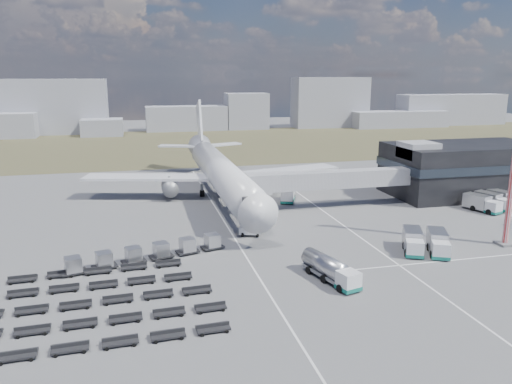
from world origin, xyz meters
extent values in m
plane|color=#565659|center=(0.00, 0.00, 0.00)|extent=(420.00, 420.00, 0.00)
cube|color=#47462A|center=(0.00, 110.00, 0.01)|extent=(420.00, 90.00, 0.01)
cube|color=silver|center=(-2.00, 5.00, 0.01)|extent=(0.25, 110.00, 0.01)
cube|color=silver|center=(16.00, 5.00, 0.01)|extent=(0.25, 110.00, 0.01)
cube|color=silver|center=(25.00, -8.00, 0.01)|extent=(40.00, 0.25, 0.01)
cube|color=black|center=(48.00, 24.00, 5.00)|extent=(30.00, 16.00, 10.00)
cube|color=#262D38|center=(48.00, 24.00, 6.20)|extent=(30.40, 16.40, 1.60)
cube|color=#939399|center=(36.00, 22.00, 9.50)|extent=(6.00, 6.00, 3.00)
cube|color=#939399|center=(18.10, 20.50, 5.10)|extent=(29.80, 3.00, 3.00)
cube|color=#939399|center=(4.70, 20.00, 5.10)|extent=(4.00, 3.60, 3.40)
cylinder|color=slate|center=(6.20, 20.50, 2.55)|extent=(0.70, 0.70, 5.10)
cylinder|color=black|center=(6.20, 20.50, 0.45)|extent=(1.40, 0.90, 1.40)
cylinder|color=silver|center=(0.00, 30.00, 5.30)|extent=(5.60, 48.00, 5.60)
cone|color=silver|center=(0.00, 3.50, 5.30)|extent=(5.60, 5.00, 5.60)
cone|color=silver|center=(0.00, 58.00, 6.10)|extent=(5.60, 8.00, 5.60)
cube|color=black|center=(0.00, 5.50, 6.10)|extent=(2.20, 2.00, 0.80)
cube|color=silver|center=(-13.00, 35.00, 4.10)|extent=(25.59, 11.38, 0.50)
cube|color=silver|center=(13.00, 35.00, 4.10)|extent=(25.59, 11.38, 0.50)
cylinder|color=slate|center=(-9.50, 33.00, 2.40)|extent=(3.00, 5.00, 3.00)
cylinder|color=slate|center=(9.50, 33.00, 2.40)|extent=(3.00, 5.00, 3.00)
cube|color=silver|center=(-5.50, 60.00, 6.50)|extent=(9.49, 5.63, 0.35)
cube|color=silver|center=(5.50, 60.00, 6.50)|extent=(9.49, 5.63, 0.35)
cube|color=silver|center=(0.00, 61.00, 11.80)|extent=(0.50, 9.06, 11.45)
cylinder|color=slate|center=(0.00, 9.00, 1.25)|extent=(0.50, 0.50, 2.50)
cylinder|color=slate|center=(-3.20, 34.00, 1.25)|extent=(0.60, 0.60, 2.50)
cylinder|color=slate|center=(3.20, 34.00, 1.25)|extent=(0.60, 0.60, 2.50)
cylinder|color=black|center=(0.00, 9.00, 0.50)|extent=(0.50, 1.20, 1.20)
cube|color=gray|center=(-48.97, 154.11, 10.83)|extent=(46.19, 12.00, 21.66)
cube|color=gray|center=(-27.89, 143.32, 3.23)|extent=(15.64, 12.00, 6.46)
cube|color=gray|center=(6.09, 155.03, 5.13)|extent=(33.96, 12.00, 10.25)
cube|color=gray|center=(32.42, 154.98, 7.73)|extent=(17.98, 12.00, 15.45)
cube|color=gray|center=(70.87, 153.61, 11.08)|extent=(33.73, 12.00, 22.16)
cube|color=gray|center=(101.14, 145.58, 3.63)|extent=(44.04, 12.00, 7.27)
cube|color=gray|center=(131.49, 150.91, 7.11)|extent=(51.92, 12.00, 14.22)
cube|color=silver|center=(6.63, -13.60, 1.28)|extent=(2.60, 2.60, 2.03)
cube|color=#12695A|center=(6.63, -13.60, 0.49)|extent=(2.71, 2.71, 0.44)
cylinder|color=#A7A7AC|center=(5.49, -9.42, 1.68)|extent=(3.87, 6.97, 2.21)
cube|color=slate|center=(5.49, -9.42, 0.66)|extent=(3.79, 6.95, 0.31)
cylinder|color=black|center=(5.84, -10.70, 0.44)|extent=(2.47, 1.54, 0.97)
cube|color=silver|center=(0.50, 8.00, 0.72)|extent=(3.51, 2.56, 1.43)
cube|color=silver|center=(12.01, 26.28, 1.46)|extent=(4.15, 5.90, 2.56)
cube|color=#12695A|center=(12.01, 26.28, 0.41)|extent=(4.27, 6.02, 0.41)
cube|color=silver|center=(19.29, -5.86, 1.23)|extent=(2.84, 2.80, 2.08)
cube|color=#12695A|center=(19.29, -5.86, 0.43)|extent=(2.97, 2.92, 0.43)
cube|color=#A7A7AC|center=(20.68, -2.86, 1.61)|extent=(3.88, 4.90, 2.46)
cube|color=silver|center=(22.21, -7.21, 1.23)|extent=(2.84, 2.80, 2.08)
cube|color=#12695A|center=(22.21, -7.21, 0.43)|extent=(2.97, 2.92, 0.43)
cube|color=#A7A7AC|center=(23.60, -4.21, 1.61)|extent=(3.88, 4.90, 2.46)
cube|color=silver|center=(43.50, 9.61, 1.21)|extent=(2.68, 2.62, 2.04)
cube|color=#12695A|center=(43.50, 9.61, 0.42)|extent=(2.80, 2.74, 0.42)
cube|color=#A7A7AC|center=(42.45, 12.68, 1.58)|extent=(3.49, 4.76, 2.41)
cube|color=silver|center=(46.49, 10.63, 1.21)|extent=(2.68, 2.62, 2.04)
cube|color=#12695A|center=(46.49, 10.63, 0.42)|extent=(2.80, 2.74, 0.42)
cube|color=#A7A7AC|center=(45.44, 13.70, 1.58)|extent=(3.49, 4.76, 2.41)
cube|color=#A7A7AC|center=(48.43, 14.73, 1.58)|extent=(3.49, 4.76, 2.41)
cube|color=black|center=(-23.26, -1.53, 0.34)|extent=(3.32, 2.54, 0.20)
cube|color=#A7A7AC|center=(-23.26, -1.53, 1.30)|extent=(2.24, 2.24, 1.70)
cube|color=black|center=(-19.78, -0.55, 0.34)|extent=(3.32, 2.54, 0.20)
cube|color=#A7A7AC|center=(-19.78, -0.55, 1.30)|extent=(2.24, 2.24, 1.70)
cube|color=black|center=(-16.29, 0.44, 0.34)|extent=(3.32, 2.54, 0.20)
cube|color=#A7A7AC|center=(-16.29, 0.44, 1.30)|extent=(2.24, 2.24, 1.70)
cube|color=black|center=(-12.81, 1.42, 0.34)|extent=(3.32, 2.54, 0.20)
cube|color=#A7A7AC|center=(-12.81, 1.42, 1.30)|extent=(2.24, 2.24, 1.70)
cube|color=black|center=(-9.32, 2.41, 0.34)|extent=(3.32, 2.54, 0.20)
cube|color=#A7A7AC|center=(-9.32, 2.41, 1.30)|extent=(2.24, 2.24, 1.70)
cube|color=black|center=(-5.83, 3.39, 0.34)|extent=(3.32, 2.54, 0.20)
cube|color=#A7A7AC|center=(-5.83, 3.39, 1.30)|extent=(2.24, 2.24, 1.70)
cube|color=black|center=(-23.75, -19.41, 0.38)|extent=(33.40, 3.22, 0.75)
cube|color=black|center=(-23.96, -15.04, 0.38)|extent=(33.40, 3.22, 0.75)
cube|color=black|center=(-24.18, -10.66, 0.38)|extent=(33.40, 3.22, 0.75)
cube|color=black|center=(-24.40, -6.29, 0.38)|extent=(29.24, 3.02, 0.75)
cube|color=black|center=(-24.62, -1.92, 0.38)|extent=(29.24, 3.02, 0.75)
cube|color=#565659|center=(34.34, -4.34, 0.16)|extent=(2.20, 2.20, 0.33)
camera|label=1|loc=(-15.14, -60.71, 23.23)|focal=35.00mm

